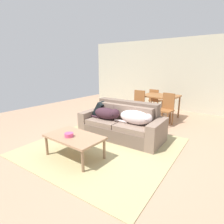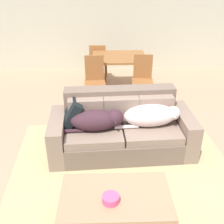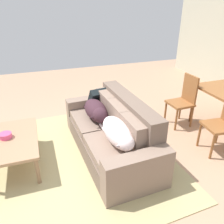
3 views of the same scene
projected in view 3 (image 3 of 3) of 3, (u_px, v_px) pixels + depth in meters
The scene contains 10 objects.
ground_plane at pixel (95, 160), 3.42m from camera, with size 10.00×10.00×0.00m, color tan.
area_rug at pixel (67, 160), 3.40m from camera, with size 2.94×2.94×0.01m, color tan.
couch at pixel (113, 133), 3.48m from camera, with size 2.07×0.99×0.86m.
dog_on_left_cushion at pixel (96, 111), 3.60m from camera, with size 0.83×0.35×0.30m.
dog_on_right_cushion at pixel (118, 133), 2.98m from camera, with size 0.91×0.34×0.32m.
throw_pillow_by_left_arm at pixel (100, 99), 3.95m from camera, with size 0.13×0.40×0.40m, color black.
coffee_table at pixel (13, 141), 3.16m from camera, with size 1.10×0.65×0.44m.
bowl_on_coffee_table at pixel (6, 136), 3.14m from camera, with size 0.16×0.16×0.07m, color #EA4C7F.
dining_chair_near_left at pixel (184, 99), 4.18m from camera, with size 0.42×0.42×0.94m.
dining_chair_near_right at pixel (224, 121), 3.42m from camera, with size 0.43×0.43×0.93m.
Camera 3 is at (2.67, -0.64, 2.17)m, focal length 36.90 mm.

